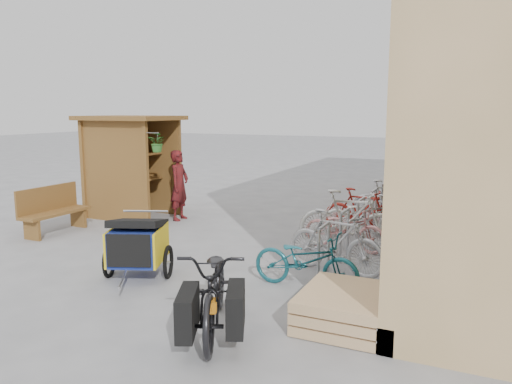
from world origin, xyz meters
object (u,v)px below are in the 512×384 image
at_px(bench, 53,209).
at_px(person_kiosk, 179,185).
at_px(child_trailer, 138,243).
at_px(kiosk, 128,152).
at_px(bike_1, 335,242).
at_px(bike_7, 388,201).
at_px(pallet_stack, 345,308).
at_px(bike_2, 345,228).
at_px(bike_5, 361,211).
at_px(cargo_bike, 216,288).
at_px(bike_6, 386,204).
at_px(bike_3, 348,220).
at_px(bike_0, 306,260).
at_px(shopping_carts, 424,182).
at_px(bike_4, 365,216).

xyz_separation_m(bench, person_kiosk, (1.69, 2.17, 0.31)).
bearing_deg(child_trailer, kiosk, 108.47).
xyz_separation_m(bike_1, bike_7, (0.07, 4.11, -0.02)).
xyz_separation_m(pallet_stack, person_kiosk, (-4.99, 4.06, 0.60)).
relative_size(bike_2, bike_5, 0.99).
bearing_deg(cargo_bike, bench, 129.11).
distance_m(pallet_stack, bike_6, 5.52).
bearing_deg(person_kiosk, bike_5, -86.80).
bearing_deg(cargo_bike, bike_5, 60.91).
height_order(kiosk, bike_1, kiosk).
xyz_separation_m(kiosk, bike_6, (5.76, 1.62, -1.08)).
xyz_separation_m(bike_2, bike_3, (0.03, 0.13, 0.14)).
relative_size(kiosk, bike_3, 1.37).
bearing_deg(pallet_stack, person_kiosk, 140.84).
distance_m(bike_3, bike_5, 1.28).
relative_size(cargo_bike, bike_6, 1.17).
distance_m(bike_0, bike_5, 3.59).
distance_m(bike_2, bike_7, 2.80).
bearing_deg(bike_2, shopping_carts, -3.72).
xyz_separation_m(pallet_stack, bike_2, (-0.84, 3.14, 0.20)).
bearing_deg(pallet_stack, kiosk, 148.34).
height_order(bench, person_kiosk, person_kiosk).
distance_m(bike_3, bike_6, 2.24).
distance_m(bike_1, bike_6, 3.68).
xyz_separation_m(kiosk, shopping_carts, (6.28, 4.18, -0.89)).
bearing_deg(kiosk, bike_4, 3.20).
relative_size(bike_0, bike_3, 0.87).
xyz_separation_m(bench, bike_0, (5.85, -0.93, -0.08)).
distance_m(person_kiosk, bike_5, 4.17).
bearing_deg(bike_1, bike_7, 11.53).
distance_m(kiosk, bike_7, 6.16).
distance_m(child_trailer, bike_3, 3.84).
distance_m(pallet_stack, bike_3, 3.39).
xyz_separation_m(child_trailer, bike_6, (2.80, 5.12, -0.07)).
bearing_deg(cargo_bike, kiosk, 112.47).
bearing_deg(bike_5, person_kiosk, 100.72).
relative_size(person_kiosk, bike_7, 1.02).
bearing_deg(child_trailer, cargo_bike, -52.02).
distance_m(pallet_stack, shopping_carts, 8.06).
relative_size(child_trailer, bike_1, 1.01).
xyz_separation_m(bike_0, bike_1, (0.19, 0.86, 0.08)).
height_order(kiosk, bench, kiosk).
bearing_deg(person_kiosk, bike_6, -75.80).
distance_m(shopping_carts, child_trailer, 8.36).
relative_size(bike_2, bike_7, 0.98).
xyz_separation_m(child_trailer, cargo_bike, (2.01, -1.17, -0.02)).
bearing_deg(bike_2, bike_6, -1.80).
bearing_deg(bike_7, bike_2, 168.97).
height_order(cargo_bike, bike_1, cargo_bike).
bearing_deg(bike_1, pallet_stack, -148.10).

